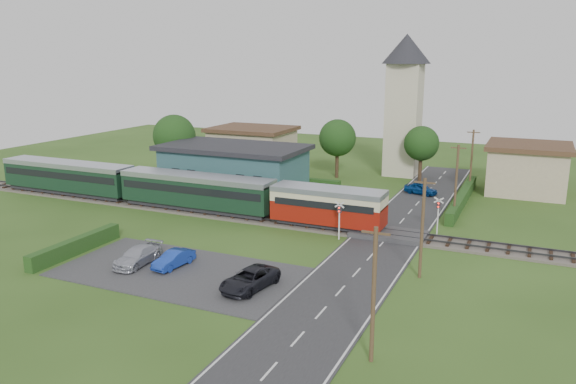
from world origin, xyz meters
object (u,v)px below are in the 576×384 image
at_px(crossing_signal_near, 339,215).
at_px(car_park_dark, 250,279).
at_px(train, 170,187).
at_px(car_on_road, 421,189).
at_px(crossing_signal_far, 438,210).
at_px(equipment_hut, 144,180).
at_px(station_building, 234,168).
at_px(pedestrian_near, 254,199).
at_px(pedestrian_far, 146,185).
at_px(church_tower, 405,95).
at_px(house_east, 527,168).
at_px(house_west, 252,147).
at_px(car_park_silver, 138,256).
at_px(car_park_blue, 174,259).

distance_m(crossing_signal_near, car_park_dark, 12.44).
bearing_deg(train, crossing_signal_near, -7.36).
bearing_deg(car_park_dark, car_on_road, 90.14).
height_order(train, crossing_signal_far, train).
relative_size(equipment_hut, station_building, 0.16).
height_order(car_on_road, pedestrian_near, pedestrian_near).
bearing_deg(pedestrian_far, church_tower, -64.10).
distance_m(equipment_hut, car_park_dark, 28.72).
xyz_separation_m(crossing_signal_near, pedestrian_near, (-10.58, 5.16, -0.95)).
xyz_separation_m(house_east, car_on_road, (-10.52, -5.81, -2.13)).
bearing_deg(station_building, equipment_hut, -144.08).
bearing_deg(crossing_signal_far, car_on_road, 106.62).
height_order(house_west, pedestrian_near, house_west).
height_order(church_tower, house_west, church_tower).
bearing_deg(crossing_signal_near, car_park_silver, -134.47).
bearing_deg(car_park_silver, house_east, 53.56).
bearing_deg(crossing_signal_near, car_on_road, 80.58).
distance_m(train, crossing_signal_far, 25.95).
distance_m(house_west, car_on_road, 25.50).
height_order(train, pedestrian_near, train).
bearing_deg(train, car_park_blue, -53.49).
xyz_separation_m(train, pedestrian_far, (-5.13, 2.86, -0.84)).
bearing_deg(station_building, car_park_silver, -77.78).
bearing_deg(car_park_blue, house_east, 64.37).
distance_m(church_tower, crossing_signal_near, 29.57).
bearing_deg(station_building, house_west, 109.65).
distance_m(car_on_road, car_park_blue, 31.85).
xyz_separation_m(crossing_signal_near, car_park_dark, (-1.90, -12.22, -1.42)).
bearing_deg(station_building, pedestrian_near, -47.02).
bearing_deg(train, equipment_hut, 150.93).
xyz_separation_m(car_on_road, car_park_blue, (-11.81, -29.58, -0.01)).
xyz_separation_m(car_on_road, car_park_dark, (-4.98, -30.81, 0.06)).
xyz_separation_m(station_building, pedestrian_near, (5.82, -6.24, -1.51)).
xyz_separation_m(equipment_hut, car_park_silver, (12.99, -17.23, -1.03)).
bearing_deg(pedestrian_far, train, -139.24).
distance_m(car_park_dark, pedestrian_far, 28.01).
distance_m(house_west, car_park_dark, 42.43).
distance_m(house_west, crossing_signal_near, 33.22).
xyz_separation_m(church_tower, house_east, (15.00, -4.00, -7.43)).
distance_m(church_tower, house_west, 21.55).
distance_m(equipment_hut, train, 6.60).
relative_size(church_tower, pedestrian_far, 9.91).
xyz_separation_m(church_tower, crossing_signal_far, (8.60, -23.61, -8.08)).
relative_size(car_park_silver, car_park_dark, 0.95).
xyz_separation_m(station_building, car_park_blue, (7.67, -22.39, -2.03)).
distance_m(car_park_silver, car_park_dark, 9.53).
height_order(crossing_signal_far, car_park_dark, crossing_signal_far).
bearing_deg(car_on_road, church_tower, 39.93).
relative_size(house_west, house_east, 1.23).
bearing_deg(car_on_road, car_park_dark, -173.82).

